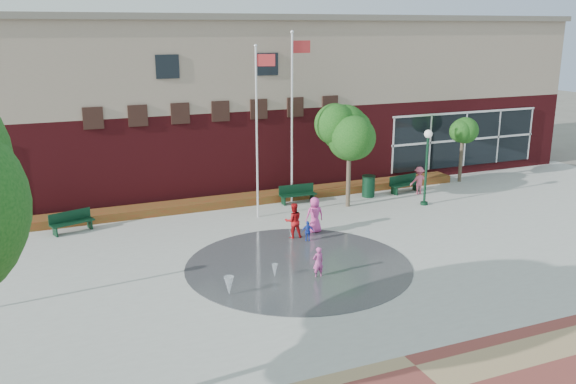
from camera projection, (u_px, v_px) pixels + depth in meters
name	position (u px, v px, depth m)	size (l,w,h in m)	color
ground	(336.00, 298.00, 19.95)	(120.00, 120.00, 0.00)	#666056
plaza_concrete	(288.00, 257.00, 23.50)	(46.00, 18.00, 0.01)	#A8A8A0
splash_pad	(299.00, 266.00, 22.61)	(8.40, 8.40, 0.01)	#383A3D
library_building	(194.00, 99.00, 34.25)	(44.40, 10.40, 9.20)	#591117
flower_bed	(228.00, 206.00, 30.25)	(26.00, 1.20, 0.40)	#A61713
flagpole_left	(258.00, 124.00, 27.24)	(0.90, 0.30, 7.87)	white
flagpole_right	(293.00, 109.00, 29.70)	(1.04, 0.17, 8.44)	white
lamp_right	(427.00, 159.00, 29.73)	(0.40, 0.40, 3.79)	#0D311D
bench_left	(72.00, 226.00, 26.21)	(1.91, 1.06, 0.92)	#0D311D
bench_mid	(298.00, 198.00, 30.54)	(1.88, 0.57, 0.94)	#0D311D
bench_right	(405.00, 187.00, 32.50)	(1.93, 0.82, 0.94)	#0D311D
trash_can	(368.00, 186.00, 31.63)	(0.70, 0.70, 1.15)	#0D311D
tree_mid	(350.00, 132.00, 29.10)	(3.03, 3.03, 5.11)	#46382C
tree_small_right	(463.00, 135.00, 34.18)	(2.19, 2.19, 3.75)	#46382C
water_jet_a	(229.00, 296.00, 20.08)	(0.34, 0.34, 0.65)	white
water_jet_b	(275.00, 278.00, 21.52)	(0.22, 0.22, 0.49)	white
child_splash	(318.00, 262.00, 21.45)	(0.41, 0.27, 1.13)	#C74898
adult_red	(293.00, 221.00, 25.39)	(0.74, 0.58, 1.53)	red
adult_pink	(315.00, 215.00, 26.09)	(0.77, 0.50, 1.57)	#DA4099
child_blue	(308.00, 232.00, 25.04)	(0.52, 0.22, 0.89)	#1F3EBE
person_bench	(419.00, 181.00, 32.13)	(0.96, 0.55, 1.48)	#D75673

